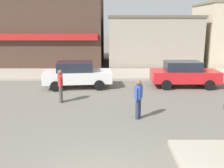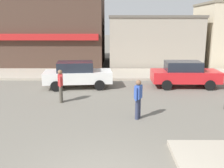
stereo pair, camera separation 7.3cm
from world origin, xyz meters
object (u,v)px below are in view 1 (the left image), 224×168
Objects in this scene: parked_car_second at (184,74)px; pedestrian_crossing_near at (138,98)px; pedestrian_crossing_far at (60,85)px; parked_car_nearest at (77,74)px.

parked_car_second is 2.49× the size of pedestrian_crossing_near.
pedestrian_crossing_far reaches higher than parked_car_second.
parked_car_second is (6.45, 0.18, 0.00)m from parked_car_nearest.
parked_car_nearest is 3.06m from pedestrian_crossing_far.
pedestrian_crossing_far is (-0.40, -3.03, 0.06)m from parked_car_nearest.
pedestrian_crossing_near is 1.00× the size of pedestrian_crossing_far.
pedestrian_crossing_far reaches higher than parked_car_nearest.
pedestrian_crossing_far is at bearing -154.88° from parked_car_second.
pedestrian_crossing_far is (-3.56, 2.24, 0.00)m from pedestrian_crossing_near.
pedestrian_crossing_far is (-6.85, -3.21, 0.06)m from parked_car_second.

